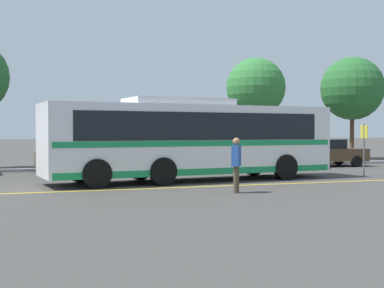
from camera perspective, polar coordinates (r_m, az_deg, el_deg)
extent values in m
plane|color=#423F3D|center=(20.61, -4.18, -3.96)|extent=(220.00, 220.00, 0.00)
cube|color=gold|center=(18.63, 2.19, -4.53)|extent=(31.33, 0.20, 0.01)
cube|color=#99999E|center=(27.23, -4.66, -2.50)|extent=(39.33, 0.36, 0.15)
cube|color=silver|center=(20.60, 0.00, 0.52)|extent=(11.54, 3.74, 2.58)
cube|color=black|center=(20.60, 0.00, 1.88)|extent=(9.97, 3.60, 1.01)
cube|color=#198C4C|center=(20.60, 0.00, 0.14)|extent=(11.32, 3.75, 0.20)
cube|color=#198C4C|center=(20.65, 0.00, -2.73)|extent=(11.32, 3.74, 0.24)
cube|color=black|center=(23.59, 12.59, 0.73)|extent=(0.28, 2.18, 1.89)
cube|color=black|center=(23.60, 12.61, 3.36)|extent=(0.23, 1.73, 0.24)
cube|color=silver|center=(20.39, -1.44, 4.49)|extent=(4.16, 2.42, 0.26)
cube|color=black|center=(23.80, 13.11, -1.95)|extent=(0.25, 1.86, 0.04)
cube|color=black|center=(23.81, 13.11, -2.43)|extent=(0.25, 1.86, 0.04)
cylinder|color=black|center=(23.37, 6.56, -2.11)|extent=(1.03, 0.39, 1.00)
cylinder|color=black|center=(21.38, 9.94, -2.44)|extent=(1.03, 0.39, 1.00)
cylinder|color=black|center=(21.10, -5.57, -2.48)|extent=(1.03, 0.39, 1.00)
cylinder|color=black|center=(18.87, -3.13, -2.93)|extent=(1.03, 0.39, 1.00)
cylinder|color=black|center=(20.42, -11.88, -2.63)|extent=(1.03, 0.39, 1.00)
cylinder|color=black|center=(18.12, -10.13, -3.13)|extent=(1.03, 0.39, 1.00)
cube|color=#4C3823|center=(25.38, -11.57, -1.56)|extent=(4.31, 2.03, 0.65)
cube|color=black|center=(25.33, -11.81, -0.24)|extent=(1.86, 1.67, 0.52)
cylinder|color=black|center=(26.49, -9.12, -2.14)|extent=(0.61, 0.23, 0.60)
cylinder|color=black|center=(24.84, -8.23, -2.37)|extent=(0.61, 0.23, 0.60)
cylinder|color=black|center=(26.03, -14.74, -2.23)|extent=(0.61, 0.23, 0.60)
cylinder|color=black|center=(24.35, -14.22, -2.47)|extent=(0.61, 0.23, 0.60)
cube|color=#4C3823|center=(27.18, 1.96, -1.40)|extent=(4.59, 1.89, 0.60)
cube|color=black|center=(27.20, 2.18, -0.27)|extent=(1.95, 1.60, 0.47)
cylinder|color=black|center=(25.91, -0.21, -2.20)|extent=(0.61, 0.22, 0.60)
cylinder|color=black|center=(27.47, -1.42, -1.99)|extent=(0.61, 0.22, 0.60)
cylinder|color=black|center=(27.02, 5.39, -2.06)|extent=(0.61, 0.22, 0.60)
cylinder|color=black|center=(28.51, 3.92, -1.87)|extent=(0.61, 0.22, 0.60)
cube|color=#4C3823|center=(29.94, 14.14, -1.11)|extent=(4.25, 2.18, 0.67)
cube|color=black|center=(29.87, 13.98, 0.01)|extent=(1.84, 1.79, 0.51)
cylinder|color=black|center=(31.38, 15.37, -1.62)|extent=(0.61, 0.24, 0.60)
cylinder|color=black|center=(29.83, 17.14, -1.79)|extent=(0.61, 0.24, 0.60)
cylinder|color=black|center=(30.17, 11.17, -1.71)|extent=(0.61, 0.24, 0.60)
cylinder|color=black|center=(28.55, 12.79, -1.90)|extent=(0.61, 0.24, 0.60)
cylinder|color=brown|center=(16.77, 4.81, -3.77)|extent=(0.14, 0.14, 0.83)
cylinder|color=brown|center=(16.60, 4.67, -3.82)|extent=(0.14, 0.14, 0.83)
cube|color=#264C99|center=(16.63, 4.75, -1.24)|extent=(0.43, 0.47, 0.66)
sphere|color=#9E704C|center=(16.62, 4.75, 0.29)|extent=(0.23, 0.23, 0.23)
cylinder|color=#59595E|center=(23.86, 17.87, -0.62)|extent=(0.07, 0.07, 2.22)
cube|color=yellow|center=(23.84, 17.89, 1.25)|extent=(0.07, 0.40, 0.56)
cylinder|color=#513823|center=(38.01, 16.69, 0.86)|extent=(0.28, 0.28, 3.21)
sphere|color=#28662D|center=(38.12, 16.73, 5.69)|extent=(4.28, 4.28, 4.28)
cylinder|color=#513823|center=(33.88, 6.80, 0.90)|extent=(0.28, 0.28, 3.27)
sphere|color=#337A38|center=(33.99, 6.81, 6.02)|extent=(3.73, 3.73, 3.73)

